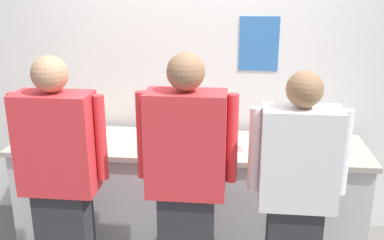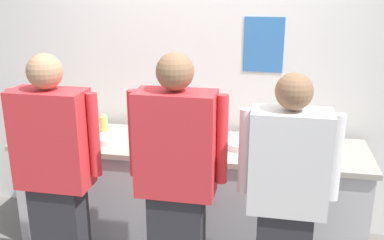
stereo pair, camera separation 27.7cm
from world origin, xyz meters
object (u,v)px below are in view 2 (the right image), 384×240
object	(u,v)px
chef_near_left	(55,174)
squeeze_bottle_primary	(81,130)
chef_far_right	(286,198)
squeeze_bottle_spare	(61,116)
sheet_tray	(304,150)
ramekin_red_sauce	(213,136)
ramekin_yellow_sauce	(66,131)
chef_center	(176,181)
chefs_knife	(308,154)
plate_stack_front	(109,139)
deli_cup	(78,132)
mixing_bowl_steel	(180,136)
squeeze_bottle_secondary	(104,124)
plate_stack_rear	(241,145)

from	to	relation	value
chef_near_left	squeeze_bottle_primary	world-z (taller)	chef_near_left
chef_far_right	squeeze_bottle_spare	xyz separation A→B (m)	(-1.90, 0.89, 0.13)
sheet_tray	ramekin_red_sauce	size ratio (longest dim) A/B	4.62
sheet_tray	ramekin_yellow_sauce	bearing A→B (deg)	179.41
chef_center	chefs_knife	bearing A→B (deg)	38.24
plate_stack_front	chef_near_left	bearing A→B (deg)	-100.33
deli_cup	ramekin_yellow_sauce	bearing A→B (deg)	158.57
chef_near_left	mixing_bowl_steel	xyz separation A→B (m)	(0.67, 0.76, 0.05)
ramekin_yellow_sauce	deli_cup	bearing A→B (deg)	-21.43
ramekin_red_sauce	deli_cup	world-z (taller)	deli_cup
squeeze_bottle_spare	sheet_tray	bearing A→B (deg)	-4.76
squeeze_bottle_secondary	chefs_knife	xyz separation A→B (m)	(1.64, -0.16, -0.08)
chef_center	deli_cup	size ratio (longest dim) A/B	19.06
plate_stack_rear	chef_far_right	bearing A→B (deg)	-64.66
mixing_bowl_steel	squeeze_bottle_secondary	distance (m)	0.67
squeeze_bottle_primary	squeeze_bottle_secondary	distance (m)	0.23
chef_center	ramekin_red_sauce	bearing A→B (deg)	83.04
squeeze_bottle_spare	ramekin_red_sauce	distance (m)	1.33
sheet_tray	mixing_bowl_steel	bearing A→B (deg)	179.06
chefs_knife	mixing_bowl_steel	bearing A→B (deg)	175.34
plate_stack_rear	mixing_bowl_steel	world-z (taller)	mixing_bowl_steel
mixing_bowl_steel	squeeze_bottle_primary	xyz separation A→B (m)	(-0.78, -0.13, 0.04)
plate_stack_rear	squeeze_bottle_spare	world-z (taller)	squeeze_bottle_spare
plate_stack_front	squeeze_bottle_spare	world-z (taller)	squeeze_bottle_spare
plate_stack_front	squeeze_bottle_secondary	bearing A→B (deg)	121.84
plate_stack_front	chefs_knife	world-z (taller)	plate_stack_front
chef_near_left	squeeze_bottle_secondary	distance (m)	0.84
chef_center	mixing_bowl_steel	size ratio (longest dim) A/B	4.71
chef_near_left	deli_cup	distance (m)	0.73
squeeze_bottle_spare	deli_cup	xyz separation A→B (m)	(0.24, -0.20, -0.06)
chef_near_left	chefs_knife	size ratio (longest dim) A/B	6.13
plate_stack_rear	squeeze_bottle_spare	distance (m)	1.58
ramekin_yellow_sauce	mixing_bowl_steel	bearing A→B (deg)	-0.24
plate_stack_front	deli_cup	bearing A→B (deg)	169.29
mixing_bowl_steel	squeeze_bottle_primary	distance (m)	0.79
mixing_bowl_steel	squeeze_bottle_spare	distance (m)	1.10
chef_far_right	sheet_tray	xyz separation A→B (m)	(0.13, 0.72, 0.04)
squeeze_bottle_primary	squeeze_bottle_secondary	size ratio (longest dim) A/B	1.04
chef_near_left	chefs_knife	xyz separation A→B (m)	(1.64, 0.68, -0.00)
squeeze_bottle_primary	ramekin_red_sauce	size ratio (longest dim) A/B	1.77
plate_stack_front	plate_stack_rear	distance (m)	1.04
chef_far_right	squeeze_bottle_primary	bearing A→B (deg)	158.98
squeeze_bottle_spare	chefs_knife	world-z (taller)	squeeze_bottle_spare
chef_far_right	deli_cup	size ratio (longest dim) A/B	18.05
ramekin_yellow_sauce	squeeze_bottle_secondary	bearing A→B (deg)	13.35
squeeze_bottle_secondary	chefs_knife	bearing A→B (deg)	-5.48
mixing_bowl_steel	squeeze_bottle_secondary	world-z (taller)	squeeze_bottle_secondary
chef_center	sheet_tray	bearing A→B (deg)	41.89
ramekin_red_sauce	chefs_knife	distance (m)	0.76
squeeze_bottle_spare	ramekin_red_sauce	xyz separation A→B (m)	(1.32, -0.04, -0.08)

